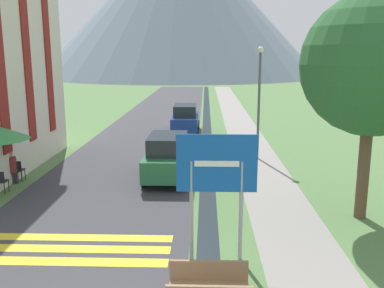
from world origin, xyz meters
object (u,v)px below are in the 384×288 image
Objects in this scene: parked_car_far at (185,119)px; cafe_chair_far_left at (14,170)px; cafe_chair_far_right at (18,169)px; cafe_chair_middle at (0,180)px; road_sign at (217,176)px; streetlamp at (259,94)px; tree_by_path at (373,65)px; person_seated_far at (12,166)px; parked_car_near at (168,156)px.

parked_car_far is 12.76m from cafe_chair_far_left.
cafe_chair_far_right is 1.00× the size of cafe_chair_middle.
road_sign is 3.73× the size of cafe_chair_far_left.
cafe_chair_far_right is 1.00× the size of cafe_chair_far_left.
road_sign reaches higher than cafe_chair_middle.
tree_by_path reaches higher than streetlamp.
road_sign reaches higher than cafe_chair_far_right.
cafe_chair_far_right is 1.53m from cafe_chair_middle.
person_seated_far is at bearing -126.03° from cafe_chair_far_right.
tree_by_path is (12.37, -3.25, 4.17)m from cafe_chair_far_left.
cafe_chair_far_right is at bearing -173.53° from parked_car_near.
parked_car_far is at bearing 95.17° from road_sign.
parked_car_near is 6.02m from cafe_chair_far_right.
road_sign is at bearing -58.49° from cafe_chair_far_left.
streetlamp is (10.02, 4.19, 2.64)m from cafe_chair_far_right.
streetlamp is (2.26, 10.57, 1.01)m from road_sign.
road_sign is at bearing -84.83° from parked_car_far.
parked_car_near reaches higher than cafe_chair_far_right.
cafe_chair_far_right is at bearing 73.17° from cafe_chair_middle.
parked_car_far is at bearing 60.95° from person_seated_far.
road_sign is at bearing -75.83° from parked_car_near.
cafe_chair_far_left is 1.35m from cafe_chair_middle.
streetlamp is (9.98, 5.72, 2.64)m from cafe_chair_middle.
cafe_chair_far_right is 13.46m from tree_by_path.
parked_car_far is 4.89× the size of cafe_chair_middle.
cafe_chair_far_left is 0.13× the size of tree_by_path.
streetlamp reaches higher than cafe_chair_far_right.
cafe_chair_middle is at bearing -159.58° from parked_car_near.
streetlamp is at bearing 77.90° from road_sign.
streetlamp is 0.78× the size of tree_by_path.
parked_car_near reaches higher than person_seated_far.
person_seated_far reaches higher than cafe_chair_far_right.
streetlamp is at bearing 40.96° from parked_car_near.
road_sign is 0.76× the size of parked_car_far.
cafe_chair_far_left is at bearing -119.25° from parked_car_far.
parked_car_far is at bearing 36.35° from cafe_chair_far_right.
person_seated_far is at bearing -156.01° from streetlamp.
cafe_chair_middle is 13.12m from tree_by_path.
cafe_chair_far_right is (-7.75, 6.38, -1.63)m from road_sign.
parked_car_near is 4.92× the size of cafe_chair_far_right.
streetlamp is at bearing -60.44° from parked_car_far.
cafe_chair_middle is at bearing -112.94° from cafe_chair_far_right.
road_sign is 0.59× the size of streetlamp.
road_sign is at bearing -50.20° from cafe_chair_middle.
parked_car_near is (-1.78, 7.06, -1.23)m from road_sign.
tree_by_path reaches higher than cafe_chair_far_left.
cafe_chair_far_left is 1.00× the size of cafe_chair_middle.
tree_by_path is (12.29, -1.90, 4.17)m from cafe_chair_middle.
cafe_chair_far_right is at bearing -119.46° from parked_car_far.
cafe_chair_far_left is (-6.23, -11.13, -0.40)m from parked_car_far.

